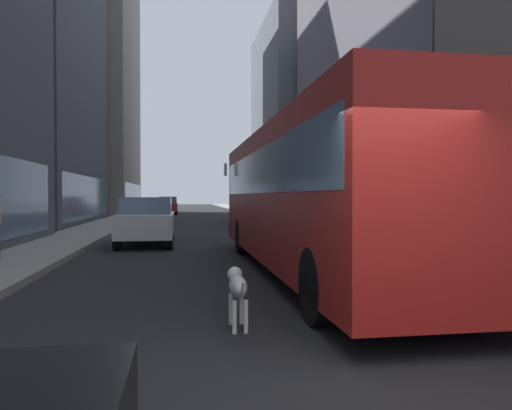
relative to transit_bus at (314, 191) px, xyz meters
The scene contains 10 objects.
ground_plane 28.45m from the transit_bus, 92.42° to the left, with size 120.00×120.00×0.00m, color #232326.
sidewalk_left 29.24m from the transit_bus, 103.67° to the left, with size 2.40×110.00×0.15m, color gray.
sidewalk_right 28.77m from the transit_bus, 80.99° to the left, with size 2.40×110.00×0.15m, color #9E9991.
building_left_far 40.61m from the transit_bus, 109.88° to the left, with size 11.82×16.31×29.34m.
building_right_far 39.12m from the transit_bus, 73.81° to the left, with size 10.95×15.37×18.85m.
transit_bus is the anchor object (origin of this frame).
car_red_coupe 34.60m from the transit_bus, 96.64° to the left, with size 1.75×4.47×1.62m.
car_white_van 7.78m from the transit_bus, 121.21° to the left, with size 1.77×4.30×1.62m.
box_truck 16.56m from the transit_bus, 84.46° to the left, with size 2.30×7.50×3.05m.
dalmatian_dog 4.81m from the transit_bus, 117.89° to the right, with size 0.22×0.96×0.72m.
Camera 1 is at (-1.68, -3.44, 1.66)m, focal length 33.62 mm.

